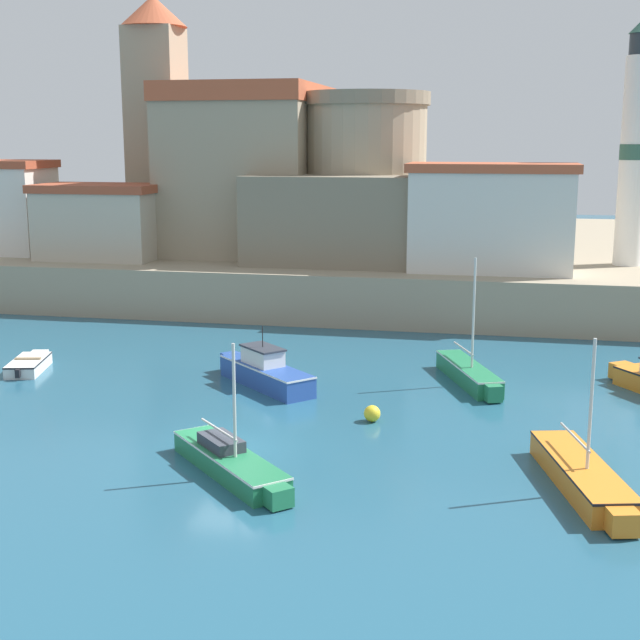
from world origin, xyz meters
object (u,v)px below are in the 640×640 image
Objects in this scene: sailboat_green_1 at (230,461)px; church at (248,162)px; dinghy_white_0 at (29,364)px; sailboat_orange_2 at (583,475)px; harbor_shed_far_end at (491,217)px; mooring_buoy at (372,414)px; lighthouse at (635,148)px; harbor_shed_near_wharf at (100,221)px; sailboat_green_6 at (469,373)px; fortress at (365,199)px; motorboat_blue_3 at (264,371)px.

church is (-9.47, 34.49, 8.29)m from sailboat_green_1.
dinghy_white_0 is 25.84m from church.
sailboat_orange_2 is (23.47, -9.26, 0.13)m from dinghy_white_0.
church reaches higher than harbor_shed_far_end.
mooring_buoy is 28.38m from lighthouse.
dinghy_white_0 is 16.40m from sailboat_green_1.
harbor_shed_near_wharf is (-27.46, 25.44, 4.82)m from sailboat_orange_2.
sailboat_orange_2 is 39.94m from church.
harbor_shed_near_wharf is (-23.58, 14.20, 4.80)m from sailboat_green_6.
fortress is at bearing 59.84° from dinghy_white_0.
fortress is at bearing 148.62° from harbor_shed_far_end.
sailboat_green_1 reaches higher than dinghy_white_0.
sailboat_green_1 is 31.70m from harbor_shed_near_wharf.
church reaches higher than motorboat_blue_3.
sailboat_green_1 is at bearing -80.51° from motorboat_blue_3.
sailboat_orange_2 is 1.31× the size of motorboat_blue_3.
sailboat_orange_2 is 32.63m from fortress.
mooring_buoy is at bearing -45.03° from harbor_shed_near_wharf.
sailboat_green_1 is 1.01× the size of motorboat_blue_3.
dinghy_white_0 is at bearing -174.22° from sailboat_green_6.
church is at bearing 153.26° from harbor_shed_far_end.
lighthouse is at bearing 27.37° from harbor_shed_far_end.
lighthouse reaches higher than sailboat_green_6.
fortress is (-4.31, 24.81, 6.25)m from mooring_buoy.
harbor_shed_far_end is (16.71, -8.42, -2.76)m from church.
dinghy_white_0 is 19.69m from sailboat_green_6.
mooring_buoy is (-7.15, 5.11, -0.12)m from sailboat_orange_2.
harbor_shed_near_wharf is (-16.76, 26.47, 4.82)m from sailboat_green_1.
mooring_buoy is at bearing -36.92° from motorboat_blue_3.
sailboat_green_1 is at bearing -74.64° from church.
motorboat_blue_3 is at bearing 99.49° from sailboat_green_1.
sailboat_orange_2 reaches higher than mooring_buoy.
lighthouse is 1.84× the size of harbor_shed_near_wharf.
church is 18.91m from harbor_shed_far_end.
dinghy_white_0 is 24.71m from fortress.
fortress is 16.33m from lighthouse.
mooring_buoy is 0.04× the size of church.
mooring_buoy is at bearing -115.90° from lighthouse.
harbor_shed_far_end is at bearing 74.49° from sailboat_green_1.
church reaches higher than lighthouse.
dinghy_white_0 is 17.39m from harbor_shed_near_wharf.
lighthouse reaches higher than sailboat_orange_2.
lighthouse is at bearing 63.24° from sailboat_green_1.
sailboat_green_6 is at bearing -31.06° from harbor_shed_near_wharf.
sailboat_green_1 is at bearing -120.01° from mooring_buoy.
harbor_shed_near_wharf is (-7.29, -8.02, -3.47)m from church.
sailboat_green_6 reaches higher than motorboat_blue_3.
harbor_shed_near_wharf is 0.81× the size of harbor_shed_far_end.
sailboat_green_1 is 0.56× the size of harbor_shed_far_end.
church reaches higher than mooring_buoy.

